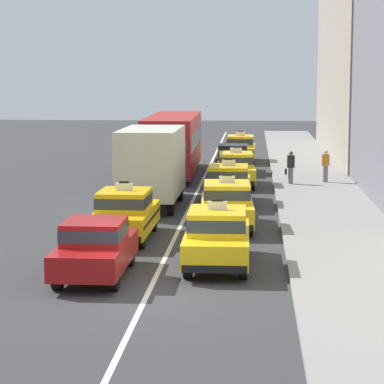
{
  "coord_description": "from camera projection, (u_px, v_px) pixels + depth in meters",
  "views": [
    {
      "loc": [
        2.62,
        -20.69,
        5.47
      ],
      "look_at": [
        0.44,
        9.43,
        1.3
      ],
      "focal_mm": 80.46,
      "sensor_mm": 36.0,
      "label": 1
    }
  ],
  "objects": [
    {
      "name": "taxi_right_sixth",
      "position": [
        240.0,
        148.0,
        53.37
      ],
      "size": [
        1.86,
        4.58,
        1.96
      ],
      "color": "black",
      "rests_on": "ground"
    },
    {
      "name": "taxi_right_second",
      "position": [
        227.0,
        204.0,
        30.44
      ],
      "size": [
        2.01,
        4.63,
        1.96
      ],
      "color": "black",
      "rests_on": "ground"
    },
    {
      "name": "taxi_right_fourth",
      "position": [
        236.0,
        168.0,
        41.91
      ],
      "size": [
        2.01,
        4.63,
        1.96
      ],
      "color": "black",
      "rests_on": "ground"
    },
    {
      "name": "pedestrian_near_crosswalk",
      "position": [
        291.0,
        167.0,
        41.71
      ],
      "size": [
        0.47,
        0.24,
        1.59
      ],
      "color": "slate",
      "rests_on": "sidewalk_curb"
    },
    {
      "name": "ground_plane",
      "position": [
        147.0,
        295.0,
        21.38
      ],
      "size": [
        160.0,
        160.0,
        0.0
      ],
      "primitive_type": "plane",
      "color": "#353538"
    },
    {
      "name": "sidewalk_curb",
      "position": [
        325.0,
        204.0,
        35.79
      ],
      "size": [
        4.0,
        90.0,
        0.15
      ],
      "primitive_type": "cube",
      "color": "gray",
      "rests_on": "ground"
    },
    {
      "name": "bus_left_fourth",
      "position": [
        173.0,
        141.0,
        46.54
      ],
      "size": [
        2.69,
        11.24,
        3.22
      ],
      "color": "black",
      "rests_on": "ground"
    },
    {
      "name": "taxi_right_nearest",
      "position": [
        217.0,
        236.0,
        24.45
      ],
      "size": [
        1.86,
        4.58,
        1.96
      ],
      "color": "black",
      "rests_on": "ground"
    },
    {
      "name": "taxi_right_third",
      "position": [
        228.0,
        184.0,
        36.02
      ],
      "size": [
        1.83,
        4.56,
        1.96
      ],
      "color": "black",
      "rests_on": "ground"
    },
    {
      "name": "box_truck_left_third",
      "position": [
        154.0,
        163.0,
        35.61
      ],
      "size": [
        2.33,
        6.97,
        3.27
      ],
      "color": "black",
      "rests_on": "ground"
    },
    {
      "name": "lane_stripe_left_right",
      "position": [
        199.0,
        189.0,
        41.14
      ],
      "size": [
        0.14,
        80.0,
        0.01
      ],
      "primitive_type": "cube",
      "color": "silver",
      "rests_on": "ground"
    },
    {
      "name": "pedestrian_mid_block",
      "position": [
        326.0,
        166.0,
        42.38
      ],
      "size": [
        0.36,
        0.24,
        1.59
      ],
      "color": "slate",
      "rests_on": "sidewalk_curb"
    },
    {
      "name": "taxi_left_second",
      "position": [
        125.0,
        213.0,
        28.46
      ],
      "size": [
        1.86,
        4.58,
        1.96
      ],
      "color": "black",
      "rests_on": "ground"
    },
    {
      "name": "sedan_right_fifth",
      "position": [
        233.0,
        158.0,
        47.51
      ],
      "size": [
        1.79,
        4.31,
        1.58
      ],
      "color": "black",
      "rests_on": "ground"
    },
    {
      "name": "sedan_left_nearest",
      "position": [
        95.0,
        247.0,
        23.14
      ],
      "size": [
        1.77,
        4.3,
        1.58
      ],
      "color": "black",
      "rests_on": "ground"
    }
  ]
}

